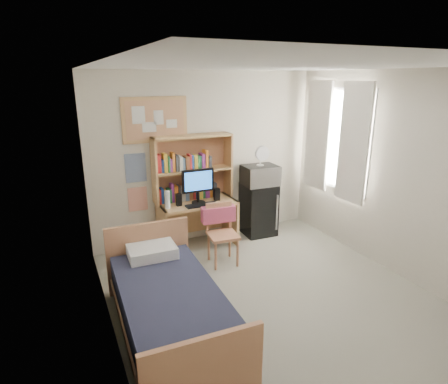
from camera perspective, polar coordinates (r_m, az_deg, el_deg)
name	(u,v)px	position (r m, az deg, el deg)	size (l,w,h in m)	color
floor	(276,302)	(4.58, 7.90, -16.21)	(3.60, 4.20, 0.02)	gray
ceiling	(287,66)	(3.84, 9.56, 18.45)	(3.60, 4.20, 0.02)	white
wall_back	(206,158)	(5.83, -2.72, 5.23)	(3.60, 0.04, 2.60)	beige
wall_left	(106,220)	(3.42, -17.55, -4.16)	(0.04, 4.20, 2.60)	beige
wall_right	(402,177)	(5.21, 25.49, 2.14)	(0.04, 4.20, 2.60)	beige
window_unit	(336,139)	(5.93, 16.71, 7.69)	(0.10, 1.40, 1.70)	white
curtain_left	(354,144)	(5.62, 19.15, 6.98)	(0.04, 0.55, 1.70)	white
curtain_right	(318,136)	(6.22, 14.07, 8.29)	(0.04, 0.55, 1.70)	white
bulletin_board	(155,120)	(5.48, -10.47, 10.78)	(0.94, 0.03, 0.64)	tan
poster_wave	(136,168)	(5.52, -13.33, 3.59)	(0.30, 0.01, 0.42)	#23468C
poster_japan	(138,199)	(5.65, -13.00, -1.05)	(0.28, 0.01, 0.36)	#D14524
desk	(197,224)	(5.73, -4.07, -4.87)	(1.14, 0.57, 0.71)	tan
desk_chair	(223,235)	(5.16, -0.16, -6.55)	(0.43, 0.43, 0.85)	tan
mini_fridge	(258,209)	(6.17, 5.26, -2.60)	(0.50, 0.50, 0.85)	black
bed	(171,312)	(3.94, -8.15, -17.65)	(0.95, 1.90, 0.52)	#1C1E32
hutch	(193,168)	(5.61, -4.79, 3.70)	(1.20, 0.30, 0.98)	tan
monitor	(198,186)	(5.48, -3.98, 0.88)	(0.48, 0.04, 0.51)	black
keyboard	(202,205)	(5.43, -3.40, -1.98)	(0.47, 0.15, 0.02)	black
speaker_left	(179,200)	(5.43, -6.90, -1.18)	(0.07, 0.07, 0.18)	black
speaker_right	(217,194)	(5.63, -1.09, -0.36)	(0.08, 0.08, 0.19)	black
water_bottle	(167,200)	(5.34, -8.62, -1.16)	(0.07, 0.07, 0.26)	white
hoodie	(218,214)	(5.25, -0.87, -3.39)	(0.47, 0.14, 0.23)	#CE4E74
microwave	(260,175)	(5.99, 5.49, 2.57)	(0.54, 0.41, 0.31)	#B7B7BC
desk_fan	(260,157)	(5.92, 5.57, 5.37)	(0.23, 0.23, 0.28)	white
pillow	(152,251)	(4.41, -10.91, -8.88)	(0.53, 0.37, 0.13)	white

